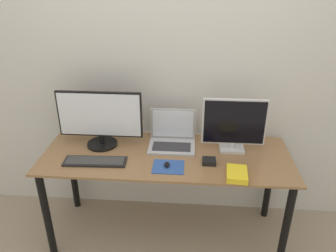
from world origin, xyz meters
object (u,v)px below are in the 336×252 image
Objects in this scene: book at (237,174)px; monitor_left at (100,119)px; keyboard at (95,161)px; monitor_right at (234,125)px; laptop at (172,137)px; mouse at (167,164)px; power_brick at (209,161)px.

monitor_left is at bearing 160.43° from book.
book is at bearing -5.72° from keyboard.
book is (-0.00, -0.35, -0.19)m from monitor_right.
book is at bearing -19.57° from monitor_left.
mouse is (-0.02, -0.32, -0.04)m from laptop.
monitor_left is 0.33m from keyboard.
monitor_right reaches higher than laptop.
monitor_right is 0.33m from power_brick.
monitor_left is 1.07m from book.
book reaches higher than keyboard.
laptop is 3.72× the size of power_brick.
power_brick is (0.80, 0.05, 0.01)m from keyboard.
monitor_left is 0.99m from monitor_right.
keyboard is 2.28× the size of book.
monitor_left is at bearing -179.99° from monitor_right.
keyboard is at bearing -165.41° from monitor_right.
mouse is at bearing -27.57° from monitor_left.
mouse is 0.47m from book.
monitor_left reaches higher than book.
monitor_right is 1.03m from keyboard.
keyboard is (-0.52, -0.30, -0.06)m from laptop.
laptop is at bearing 137.03° from power_brick.
keyboard is at bearing 174.28° from book.
book is (0.99, -0.35, -0.20)m from monitor_left.
monitor_right is at bearing -6.39° from laptop.
book is at bearing -90.09° from monitor_right.
mouse is (0.51, -0.02, 0.01)m from keyboard.
monitor_right is 7.88× the size of mouse.
keyboard is at bearing -176.46° from power_brick.
power_brick is (0.29, 0.07, -0.00)m from mouse.
mouse is at bearing -92.77° from laptop.
monitor_right is at bearing 49.03° from power_brick.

